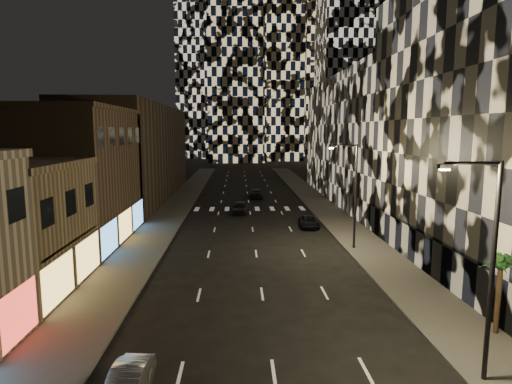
{
  "coord_description": "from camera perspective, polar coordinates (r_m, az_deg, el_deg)",
  "views": [
    {
      "loc": [
        -1.46,
        -5.93,
        10.28
      ],
      "look_at": [
        -0.23,
        23.86,
        6.0
      ],
      "focal_mm": 30.0,
      "sensor_mm": 36.0,
      "label": 1
    }
  ],
  "objects": [
    {
      "name": "car_silver_parked",
      "position": [
        18.74,
        -16.8,
        -23.26
      ],
      "size": [
        1.54,
        3.79,
        1.22
      ],
      "primitive_type": "imported",
      "rotation": [
        0.0,
        0.0,
        -0.07
      ],
      "color": "#A2A2A7",
      "rests_on": "ground"
    },
    {
      "name": "midrise_filler_right",
      "position": [
        66.5,
        16.58,
        6.73
      ],
      "size": [
        16.0,
        40.0,
        18.0
      ],
      "primitive_type": "cube",
      "color": "#232326",
      "rests_on": "ground"
    },
    {
      "name": "retail_brown",
      "position": [
        42.6,
        -23.76,
        1.71
      ],
      "size": [
        10.0,
        15.0,
        12.0
      ],
      "primitive_type": "cube",
      "color": "#4C3B2B",
      "rests_on": "ground"
    },
    {
      "name": "tower_right_mid",
      "position": [
        150.89,
        12.75,
        23.23
      ],
      "size": [
        20.0,
        20.0,
        100.0
      ],
      "primitive_type": "cube",
      "color": "black",
      "rests_on": "ground"
    },
    {
      "name": "streetlight_far",
      "position": [
        37.57,
        12.8,
        0.43
      ],
      "size": [
        2.55,
        0.25,
        9.0
      ],
      "color": "black",
      "rests_on": "sidewalk_right"
    },
    {
      "name": "curb_left",
      "position": [
        57.22,
        -8.8,
        -2.2
      ],
      "size": [
        0.2,
        120.0,
        0.15
      ],
      "primitive_type": "cube",
      "color": "#4C4C47",
      "rests_on": "ground"
    },
    {
      "name": "midrise_base",
      "position": [
        34.53,
        21.38,
        -7.14
      ],
      "size": [
        0.6,
        25.0,
        3.0
      ],
      "primitive_type": "cube",
      "color": "#383838",
      "rests_on": "ground"
    },
    {
      "name": "sidewalk_left",
      "position": [
        57.49,
        -10.88,
        -2.21
      ],
      "size": [
        4.0,
        120.0,
        0.15
      ],
      "primitive_type": "cube",
      "color": "#47443F",
      "rests_on": "ground"
    },
    {
      "name": "car_dark_midlane",
      "position": [
        53.67,
        -2.11,
        -2.07
      ],
      "size": [
        2.28,
        4.55,
        1.49
      ],
      "primitive_type": "imported",
      "rotation": [
        0.0,
        0.0,
        -0.12
      ],
      "color": "black",
      "rests_on": "ground"
    },
    {
      "name": "car_dark_rightlane",
      "position": [
        46.33,
        7.1,
        -3.96
      ],
      "size": [
        2.23,
        4.41,
        1.2
      ],
      "primitive_type": "imported",
      "rotation": [
        0.0,
        0.0,
        -0.06
      ],
      "color": "black",
      "rests_on": "ground"
    },
    {
      "name": "palm_tree",
      "position": [
        24.67,
        29.82,
        -8.8
      ],
      "size": [
        2.06,
        2.09,
        4.1
      ],
      "color": "#47331E",
      "rests_on": "sidewalk_right"
    },
    {
      "name": "streetlight_near",
      "position": [
        19.35,
        28.48,
        -7.59
      ],
      "size": [
        2.55,
        0.25,
        9.0
      ],
      "color": "black",
      "rests_on": "sidewalk_right"
    },
    {
      "name": "curb_right",
      "position": [
        57.62,
        7.02,
        -2.1
      ],
      "size": [
        0.2,
        120.0,
        0.15
      ],
      "primitive_type": "cube",
      "color": "#4C4C47",
      "rests_on": "ground"
    },
    {
      "name": "tower_center_low",
      "position": [
        150.61,
        -2.7,
        22.46
      ],
      "size": [
        18.0,
        18.0,
        95.0
      ],
      "primitive_type": "cube",
      "color": "black",
      "rests_on": "ground"
    },
    {
      "name": "retail_filler_left",
      "position": [
        67.82,
        -15.67,
        5.09
      ],
      "size": [
        10.0,
        40.0,
        14.0
      ],
      "primitive_type": "cube",
      "color": "#4C3B2B",
      "rests_on": "ground"
    },
    {
      "name": "sidewalk_right",
      "position": [
        58.0,
        9.07,
        -2.07
      ],
      "size": [
        4.0,
        120.0,
        0.15
      ],
      "primitive_type": "cube",
      "color": "#47443F",
      "rests_on": "ground"
    },
    {
      "name": "car_dark_oncoming",
      "position": [
        65.89,
        0.0,
        -0.18
      ],
      "size": [
        2.12,
        5.0,
        1.44
      ],
      "primitive_type": "imported",
      "rotation": [
        0.0,
        0.0,
        3.12
      ],
      "color": "black",
      "rests_on": "ground"
    }
  ]
}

